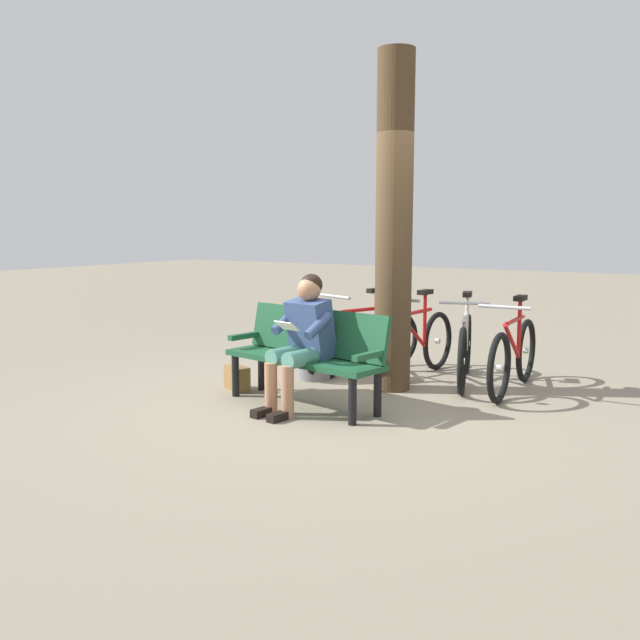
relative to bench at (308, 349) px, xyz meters
name	(u,v)px	position (x,y,z in m)	size (l,w,h in m)	color
ground_plane	(337,404)	(-0.23, -0.12, -0.51)	(40.00, 40.00, 0.00)	gray
bench	(308,349)	(0.00, 0.00, 0.00)	(1.66, 0.75, 0.87)	#194C2D
person_reading	(303,335)	(-0.05, 0.18, 0.16)	(0.54, 0.81, 1.20)	#334772
handbag	(237,378)	(0.89, -0.07, -0.39)	(0.30, 0.14, 0.24)	olive
tree_trunk	(394,224)	(-0.39, -0.93, 1.13)	(0.36, 0.36, 3.27)	#4C3823
litter_bin	(314,342)	(0.51, -0.90, -0.10)	(0.36, 0.36, 0.80)	slate
bicycle_green	(514,356)	(-1.45, -1.46, -0.15)	(0.48, 1.68, 0.94)	black
bicycle_black	(465,349)	(-0.91, -1.57, -0.15)	(0.63, 1.62, 0.94)	black
bicycle_blue	(416,345)	(-0.38, -1.54, -0.15)	(0.48, 1.68, 0.94)	black
bicycle_orange	(364,341)	(0.20, -1.43, -0.15)	(0.69, 1.60, 0.94)	black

